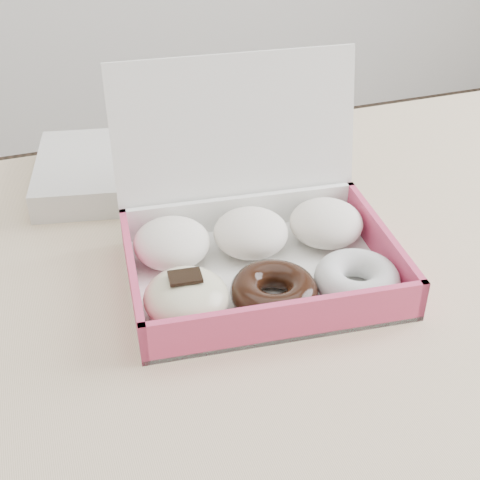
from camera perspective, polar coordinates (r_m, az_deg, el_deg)
name	(u,v)px	position (r m, az deg, el deg)	size (l,w,h in m)	color
table	(302,296)	(0.94, 5.32, -4.77)	(1.20, 0.80, 0.75)	tan
donut_box	(255,246)	(0.82, 1.31, -0.54)	(0.35, 0.31, 0.23)	white
newspapers	(127,169)	(1.05, -9.58, 5.97)	(0.27, 0.22, 0.04)	white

